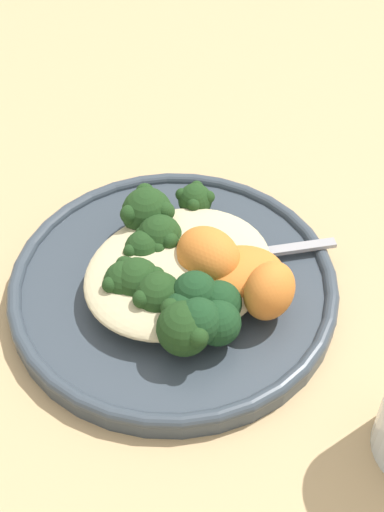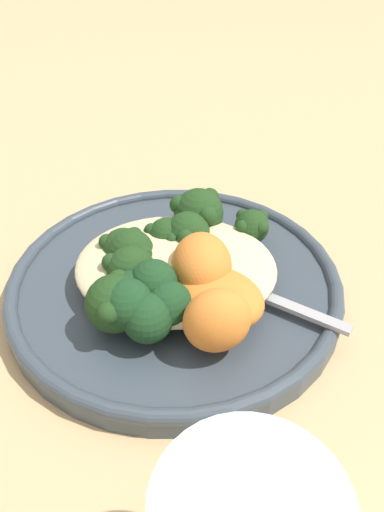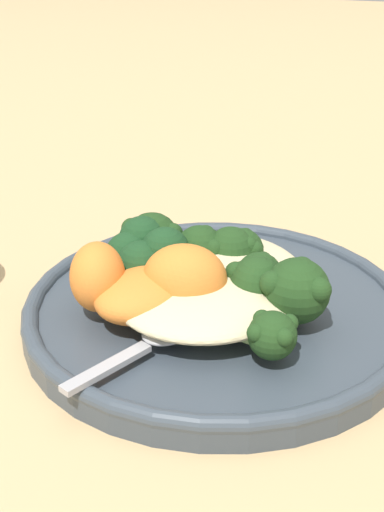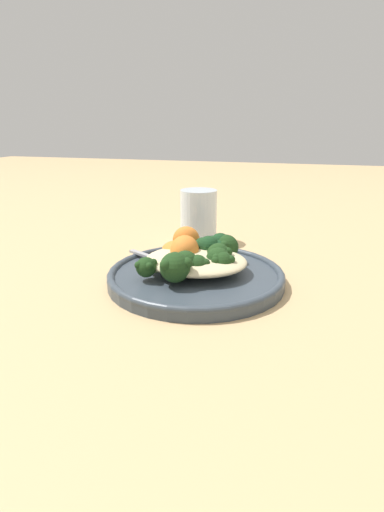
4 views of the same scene
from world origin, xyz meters
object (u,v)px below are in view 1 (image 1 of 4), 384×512
object	(u,v)px
quinoa_mound	(179,270)
sweet_potato_chunk_2	(208,257)
broccoli_stalk_2	(167,242)
broccoli_stalk_4	(147,280)
broccoli_stalk_3	(154,254)
broccoli_stalk_0	(198,216)
sweet_potato_chunk_1	(269,291)
broccoli_stalk_1	(154,220)
broccoli_stalk_6	(165,293)
sweet_potato_chunk_0	(207,260)
broccoli_stalk_7	(188,321)
kale_tuft	(204,310)
plate	(176,289)
spoon	(249,253)
sweet_potato_chunk_3	(241,274)
broccoli_stalk_5	(152,281)

from	to	relation	value
quinoa_mound	sweet_potato_chunk_2	size ratio (longest dim) A/B	2.81
broccoli_stalk_2	broccoli_stalk_4	size ratio (longest dim) A/B	0.83
broccoli_stalk_3	broccoli_stalk_0	bearing A→B (deg)	-107.39
sweet_potato_chunk_1	broccoli_stalk_2	bearing A→B (deg)	106.58
broccoli_stalk_1	broccoli_stalk_2	size ratio (longest dim) A/B	1.28
broccoli_stalk_6	sweet_potato_chunk_0	distance (m)	0.05
broccoli_stalk_7	sweet_potato_chunk_0	xyz separation A→B (m)	(0.05, 0.04, 0.00)
kale_tuft	quinoa_mound	bearing A→B (deg)	74.70
plate	sweet_potato_chunk_2	xyz separation A→B (m)	(0.02, -0.01, 0.03)
broccoli_stalk_6	spoon	size ratio (longest dim) A/B	0.86
sweet_potato_chunk_3	plate	bearing A→B (deg)	135.66
sweet_potato_chunk_2	kale_tuft	distance (m)	0.05
broccoli_stalk_4	sweet_potato_chunk_3	xyz separation A→B (m)	(0.06, -0.04, 0.00)
broccoli_stalk_3	sweet_potato_chunk_2	world-z (taller)	sweet_potato_chunk_2
sweet_potato_chunk_1	broccoli_stalk_6	bearing A→B (deg)	140.40
plate	broccoli_stalk_0	world-z (taller)	broccoli_stalk_0
sweet_potato_chunk_1	kale_tuft	world-z (taller)	sweet_potato_chunk_1
broccoli_stalk_4	kale_tuft	bearing A→B (deg)	128.60
quinoa_mound	kale_tuft	size ratio (longest dim) A/B	2.51
broccoli_stalk_0	broccoli_stalk_4	world-z (taller)	broccoli_stalk_4
plate	spoon	size ratio (longest dim) A/B	2.65
sweet_potato_chunk_1	sweet_potato_chunk_2	world-z (taller)	same
broccoli_stalk_5	sweet_potato_chunk_1	distance (m)	0.09
broccoli_stalk_2	sweet_potato_chunk_0	distance (m)	0.04
broccoli_stalk_6	sweet_potato_chunk_2	world-z (taller)	sweet_potato_chunk_2
broccoli_stalk_7	broccoli_stalk_4	bearing A→B (deg)	-125.19
broccoli_stalk_7	kale_tuft	distance (m)	0.02
plate	broccoli_stalk_3	size ratio (longest dim) A/B	3.62
broccoli_stalk_1	broccoli_stalk_4	size ratio (longest dim) A/B	1.07
broccoli_stalk_0	sweet_potato_chunk_3	xyz separation A→B (m)	(-0.02, -0.08, 0.00)
broccoli_stalk_4	broccoli_stalk_5	bearing A→B (deg)	137.95
quinoa_mound	sweet_potato_chunk_3	xyz separation A→B (m)	(0.04, -0.04, 0.00)
broccoli_stalk_2	spoon	bearing A→B (deg)	-142.26
broccoli_stalk_0	broccoli_stalk_6	distance (m)	0.10
sweet_potato_chunk_1	broccoli_stalk_5	bearing A→B (deg)	132.61
broccoli_stalk_3	plate	bearing A→B (deg)	158.36
broccoli_stalk_6	sweet_potato_chunk_0	world-z (taller)	same
broccoli_stalk_1	broccoli_stalk_0	bearing A→B (deg)	-114.43
broccoli_stalk_2	spoon	size ratio (longest dim) A/B	0.87
broccoli_stalk_4	sweet_potato_chunk_1	size ratio (longest dim) A/B	2.24
broccoli_stalk_2	broccoli_stalk_4	distance (m)	0.04
broccoli_stalk_5	broccoli_stalk_7	world-z (taller)	broccoli_stalk_7
broccoli_stalk_0	broccoli_stalk_3	world-z (taller)	broccoli_stalk_3
broccoli_stalk_1	sweet_potato_chunk_2	size ratio (longest dim) A/B	2.01
broccoli_stalk_5	sweet_potato_chunk_2	xyz separation A→B (m)	(0.05, -0.01, 0.01)
broccoli_stalk_1	spoon	distance (m)	0.09
sweet_potato_chunk_1	sweet_potato_chunk_3	xyz separation A→B (m)	(-0.00, 0.03, -0.01)
broccoli_stalk_4	sweet_potato_chunk_2	bearing A→B (deg)	-173.79
broccoli_stalk_1	plate	bearing A→B (deg)	158.19
broccoli_stalk_5	kale_tuft	world-z (taller)	kale_tuft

